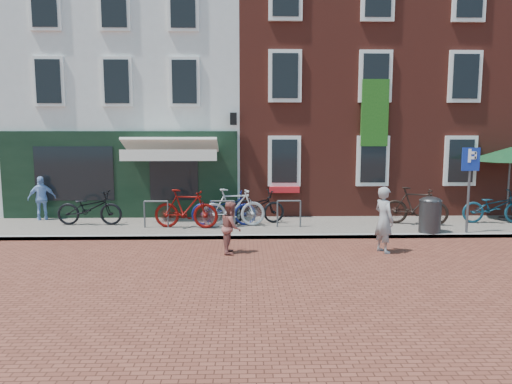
{
  "coord_description": "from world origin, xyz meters",
  "views": [
    {
      "loc": [
        -0.85,
        -12.51,
        2.88
      ],
      "look_at": [
        -0.5,
        1.16,
        1.18
      ],
      "focal_mm": 32.32,
      "sensor_mm": 36.0,
      "label": 1
    }
  ],
  "objects_px": {
    "litter_bin": "(430,213)",
    "bicycle_6": "(494,207)",
    "boy": "(231,227)",
    "bicycle_2": "(224,208)",
    "cafe_person": "(42,198)",
    "bicycle_1": "(186,209)",
    "bicycle_5": "(415,206)",
    "bicycle_3": "(234,208)",
    "parking_sign": "(470,174)",
    "bicycle_0": "(90,208)",
    "parasol": "(511,151)",
    "bicycle_4": "(253,207)",
    "woman": "(384,220)"
  },
  "relations": [
    {
      "from": "woman",
      "to": "bicycle_2",
      "type": "xyz_separation_m",
      "value": [
        -4.06,
        3.05,
        -0.19
      ]
    },
    {
      "from": "cafe_person",
      "to": "bicycle_0",
      "type": "height_order",
      "value": "cafe_person"
    },
    {
      "from": "parasol",
      "to": "woman",
      "type": "bearing_deg",
      "value": -144.69
    },
    {
      "from": "bicycle_2",
      "to": "bicycle_1",
      "type": "bearing_deg",
      "value": 114.29
    },
    {
      "from": "bicycle_4",
      "to": "bicycle_3",
      "type": "bearing_deg",
      "value": 112.46
    },
    {
      "from": "bicycle_1",
      "to": "bicycle_6",
      "type": "bearing_deg",
      "value": -78.25
    },
    {
      "from": "litter_bin",
      "to": "bicycle_1",
      "type": "height_order",
      "value": "bicycle_1"
    },
    {
      "from": "parasol",
      "to": "bicycle_0",
      "type": "bearing_deg",
      "value": -177.87
    },
    {
      "from": "parking_sign",
      "to": "bicycle_3",
      "type": "distance_m",
      "value": 6.85
    },
    {
      "from": "parasol",
      "to": "bicycle_5",
      "type": "xyz_separation_m",
      "value": [
        -3.31,
        -0.71,
        -1.66
      ]
    },
    {
      "from": "litter_bin",
      "to": "bicycle_2",
      "type": "bearing_deg",
      "value": 168.09
    },
    {
      "from": "bicycle_4",
      "to": "bicycle_5",
      "type": "height_order",
      "value": "bicycle_5"
    },
    {
      "from": "bicycle_4",
      "to": "woman",
      "type": "bearing_deg",
      "value": -149.53
    },
    {
      "from": "litter_bin",
      "to": "parking_sign",
      "type": "xyz_separation_m",
      "value": [
        1.05,
        -0.06,
        1.1
      ]
    },
    {
      "from": "bicycle_0",
      "to": "bicycle_5",
      "type": "xyz_separation_m",
      "value": [
        10.11,
        -0.22,
        0.06
      ]
    },
    {
      "from": "boy",
      "to": "litter_bin",
      "type": "bearing_deg",
      "value": -72.8
    },
    {
      "from": "cafe_person",
      "to": "bicycle_6",
      "type": "bearing_deg",
      "value": 152.46
    },
    {
      "from": "parking_sign",
      "to": "parasol",
      "type": "xyz_separation_m",
      "value": [
        2.27,
        1.95,
        0.57
      ]
    },
    {
      "from": "cafe_person",
      "to": "bicycle_2",
      "type": "height_order",
      "value": "cafe_person"
    },
    {
      "from": "cafe_person",
      "to": "bicycle_1",
      "type": "xyz_separation_m",
      "value": [
        4.89,
        -1.48,
        -0.13
      ]
    },
    {
      "from": "litter_bin",
      "to": "bicycle_6",
      "type": "height_order",
      "value": "litter_bin"
    },
    {
      "from": "bicycle_0",
      "to": "bicycle_2",
      "type": "relative_size",
      "value": 1.0
    },
    {
      "from": "parasol",
      "to": "boy",
      "type": "bearing_deg",
      "value": -157.84
    },
    {
      "from": "cafe_person",
      "to": "bicycle_0",
      "type": "bearing_deg",
      "value": 129.77
    },
    {
      "from": "cafe_person",
      "to": "bicycle_4",
      "type": "xyz_separation_m",
      "value": [
        6.92,
        -0.86,
        -0.19
      ]
    },
    {
      "from": "boy",
      "to": "bicycle_6",
      "type": "xyz_separation_m",
      "value": [
        8.23,
        3.13,
        -0.01
      ]
    },
    {
      "from": "bicycle_5",
      "to": "bicycle_2",
      "type": "bearing_deg",
      "value": 106.6
    },
    {
      "from": "woman",
      "to": "bicycle_6",
      "type": "distance_m",
      "value": 5.5
    },
    {
      "from": "bicycle_0",
      "to": "bicycle_3",
      "type": "relative_size",
      "value": 1.03
    },
    {
      "from": "bicycle_3",
      "to": "bicycle_6",
      "type": "xyz_separation_m",
      "value": [
        8.23,
        0.38,
        -0.06
      ]
    },
    {
      "from": "bicycle_1",
      "to": "bicycle_3",
      "type": "xyz_separation_m",
      "value": [
        1.42,
        0.17,
        0.0
      ]
    },
    {
      "from": "woman",
      "to": "cafe_person",
      "type": "height_order",
      "value": "woman"
    },
    {
      "from": "bicycle_1",
      "to": "bicycle_4",
      "type": "bearing_deg",
      "value": -64.64
    },
    {
      "from": "litter_bin",
      "to": "bicycle_2",
      "type": "xyz_separation_m",
      "value": [
        -5.94,
        1.25,
        -0.05
      ]
    },
    {
      "from": "bicycle_3",
      "to": "woman",
      "type": "bearing_deg",
      "value": -136.46
    },
    {
      "from": "litter_bin",
      "to": "bicycle_6",
      "type": "xyz_separation_m",
      "value": [
        2.61,
        1.37,
        -0.05
      ]
    },
    {
      "from": "boy",
      "to": "bicycle_2",
      "type": "height_order",
      "value": "boy"
    },
    {
      "from": "parasol",
      "to": "bicycle_3",
      "type": "relative_size",
      "value": 1.38
    },
    {
      "from": "bicycle_2",
      "to": "bicycle_6",
      "type": "height_order",
      "value": "same"
    },
    {
      "from": "cafe_person",
      "to": "litter_bin",
      "type": "bearing_deg",
      "value": 145.2
    },
    {
      "from": "cafe_person",
      "to": "bicycle_1",
      "type": "distance_m",
      "value": 5.11
    },
    {
      "from": "woman",
      "to": "bicycle_1",
      "type": "relative_size",
      "value": 0.84
    },
    {
      "from": "parking_sign",
      "to": "bicycle_6",
      "type": "xyz_separation_m",
      "value": [
        1.55,
        1.43,
        -1.15
      ]
    },
    {
      "from": "litter_bin",
      "to": "woman",
      "type": "bearing_deg",
      "value": -136.28
    },
    {
      "from": "boy",
      "to": "bicycle_5",
      "type": "xyz_separation_m",
      "value": [
        5.64,
        2.93,
        0.05
      ]
    },
    {
      "from": "bicycle_2",
      "to": "bicycle_3",
      "type": "bearing_deg",
      "value": -127.29
    },
    {
      "from": "cafe_person",
      "to": "bicycle_1",
      "type": "height_order",
      "value": "cafe_person"
    },
    {
      "from": "parking_sign",
      "to": "bicycle_3",
      "type": "height_order",
      "value": "parking_sign"
    },
    {
      "from": "woman",
      "to": "cafe_person",
      "type": "distance_m",
      "value": 10.86
    },
    {
      "from": "cafe_person",
      "to": "bicycle_2",
      "type": "distance_m",
      "value": 6.09
    }
  ]
}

